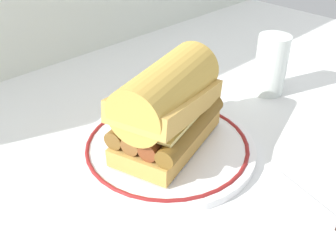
{
  "coord_description": "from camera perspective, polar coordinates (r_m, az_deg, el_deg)",
  "views": [
    {
      "loc": [
        -0.32,
        -0.32,
        0.35
      ],
      "look_at": [
        -0.01,
        -0.0,
        0.04
      ],
      "focal_mm": 40.92,
      "sensor_mm": 36.0,
      "label": 1
    }
  ],
  "objects": [
    {
      "name": "ground_plane",
      "position": [
        0.57,
        0.57,
        -3.31
      ],
      "size": [
        1.5,
        1.5,
        0.0
      ],
      "primitive_type": "plane",
      "color": "white"
    },
    {
      "name": "plate",
      "position": [
        0.56,
        0.0,
        -3.15
      ],
      "size": [
        0.26,
        0.26,
        0.01
      ],
      "color": "white",
      "rests_on": "ground_plane"
    },
    {
      "name": "sausage_sandwich",
      "position": [
        0.52,
        0.0,
        2.94
      ],
      "size": [
        0.19,
        0.15,
        0.13
      ],
      "rotation": [
        0.0,
        0.0,
        0.29
      ],
      "color": "gold",
      "rests_on": "plate"
    },
    {
      "name": "drinking_glass",
      "position": [
        0.72,
        15.16,
        8.17
      ],
      "size": [
        0.06,
        0.06,
        0.11
      ],
      "color": "silver",
      "rests_on": "ground_plane"
    },
    {
      "name": "butter_knife",
      "position": [
        0.5,
        23.22,
        -12.48
      ],
      "size": [
        0.06,
        0.16,
        0.01
      ],
      "color": "silver",
      "rests_on": "ground_plane"
    }
  ]
}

